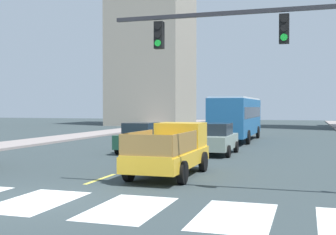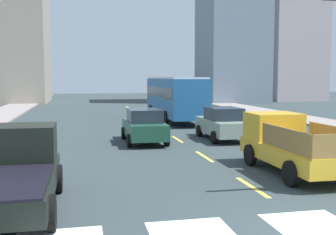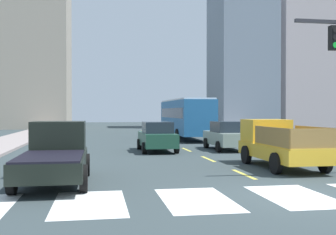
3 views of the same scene
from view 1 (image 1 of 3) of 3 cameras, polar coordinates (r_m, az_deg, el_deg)
ground_plane at (r=12.99m, az=-16.60°, el=-10.30°), size 160.00×160.00×0.00m
sidewalk_left at (r=34.38m, az=-16.16°, el=-2.92°), size 3.44×110.00×0.15m
crosswalk_stripe_3 at (r=12.99m, az=-16.60°, el=-10.28°), size 1.80×3.17×0.01m
crosswalk_stripe_4 at (r=11.70m, az=-5.12°, el=-11.53°), size 1.80×3.17×0.01m
crosswalk_stripe_5 at (r=10.97m, az=8.61°, el=-12.42°), size 1.80×3.17×0.01m
lane_dash_0 at (r=16.40m, az=-8.67°, el=-7.81°), size 0.16×2.40×0.01m
lane_dash_1 at (r=20.96m, az=-2.60°, el=-5.79°), size 0.16×2.40×0.01m
lane_dash_2 at (r=25.68m, az=1.24°, el=-4.47°), size 0.16×2.40×0.01m
lane_dash_3 at (r=30.50m, az=3.88°, el=-3.55°), size 0.16×2.40×0.01m
lane_dash_4 at (r=35.36m, az=5.79°, el=-2.87°), size 0.16×2.40×0.01m
lane_dash_5 at (r=40.26m, az=7.23°, el=-2.36°), size 0.16×2.40×0.01m
lane_dash_6 at (r=45.18m, az=8.36°, el=-1.96°), size 0.16×2.40×0.01m
lane_dash_7 at (r=50.11m, az=9.27°, el=-1.64°), size 0.16×2.40×0.01m
pickup_stakebed at (r=17.19m, az=0.53°, el=-4.24°), size 2.18×5.20×1.96m
city_bus at (r=34.48m, az=8.84°, el=0.25°), size 2.72×10.80×3.32m
sedan_mid at (r=24.51m, az=6.17°, el=-2.75°), size 2.02×4.40×1.72m
sedan_near_right at (r=25.52m, az=-3.35°, el=-2.58°), size 2.02×4.40×1.72m
traffic_signal_gantry at (r=13.25m, az=19.82°, el=8.25°), size 9.54×0.27×6.00m
block_mid_left at (r=65.46m, az=-2.03°, el=8.43°), size 10.44×11.42×21.32m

